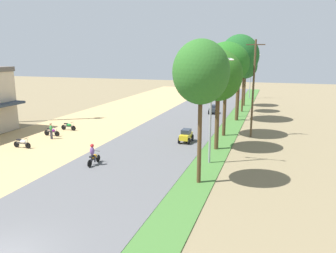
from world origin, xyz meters
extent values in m
cylinder|color=black|center=(-10.18, 13.78, 0.34)|extent=(0.56, 0.06, 0.56)
cylinder|color=black|center=(-11.42, 13.78, 0.34)|extent=(0.56, 0.06, 0.56)
cube|color=#333338|center=(-10.80, 13.78, 0.52)|extent=(1.12, 0.12, 0.12)
ellipsoid|color=silver|center=(-10.72, 13.78, 0.66)|extent=(0.64, 0.28, 0.32)
cube|color=black|center=(-11.08, 13.78, 0.78)|extent=(0.44, 0.20, 0.10)
cylinder|color=#A5A8AD|center=(-10.24, 13.78, 0.61)|extent=(0.26, 0.05, 0.68)
cylinder|color=black|center=(-10.30, 13.78, 0.98)|extent=(0.04, 0.54, 0.04)
cylinder|color=black|center=(-10.45, 18.29, 0.34)|extent=(0.56, 0.06, 0.56)
cylinder|color=black|center=(-11.69, 18.29, 0.34)|extent=(0.56, 0.06, 0.56)
cube|color=#333338|center=(-11.07, 18.29, 0.52)|extent=(1.12, 0.12, 0.12)
ellipsoid|color=#8C1E8C|center=(-10.99, 18.29, 0.66)|extent=(0.64, 0.28, 0.32)
cube|color=black|center=(-11.35, 18.29, 0.78)|extent=(0.44, 0.20, 0.10)
cylinder|color=#A5A8AD|center=(-10.51, 18.29, 0.61)|extent=(0.26, 0.05, 0.68)
cylinder|color=black|center=(-10.57, 18.29, 0.98)|extent=(0.04, 0.54, 0.04)
cylinder|color=black|center=(-10.32, 20.99, 0.34)|extent=(0.56, 0.06, 0.56)
cylinder|color=black|center=(-11.56, 20.99, 0.34)|extent=(0.56, 0.06, 0.56)
cube|color=#333338|center=(-10.94, 20.99, 0.52)|extent=(1.12, 0.12, 0.12)
ellipsoid|color=#14722D|center=(-10.86, 20.99, 0.66)|extent=(0.64, 0.28, 0.32)
cube|color=black|center=(-11.22, 20.99, 0.78)|extent=(0.44, 0.20, 0.10)
cylinder|color=#A5A8AD|center=(-10.38, 20.99, 0.61)|extent=(0.26, 0.05, 0.68)
cylinder|color=black|center=(-10.44, 20.99, 0.98)|extent=(0.04, 0.54, 0.04)
cylinder|color=#33333D|center=(-10.40, 17.29, 0.47)|extent=(0.14, 0.14, 0.82)
cylinder|color=#33333D|center=(-10.24, 17.22, 0.47)|extent=(0.14, 0.14, 0.82)
ellipsoid|color=#338C3F|center=(-10.32, 17.25, 1.16)|extent=(0.43, 0.36, 0.56)
sphere|color=#9E7556|center=(-10.32, 17.25, 1.57)|extent=(0.22, 0.22, 0.22)
cylinder|color=#4C351E|center=(5.90, 10.80, 3.08)|extent=(0.27, 0.27, 6.05)
ellipsoid|color=#285E20|center=(5.90, 10.80, 7.20)|extent=(3.51, 3.51, 3.97)
cylinder|color=#4C351E|center=(5.67, 18.83, 2.68)|extent=(0.37, 0.37, 5.24)
ellipsoid|color=#255A17|center=(5.67, 18.83, 6.48)|extent=(4.02, 4.02, 4.30)
cylinder|color=#4C351E|center=(5.55, 23.90, 3.15)|extent=(0.34, 0.34, 6.19)
ellipsoid|color=#21611B|center=(5.55, 23.90, 7.37)|extent=(4.51, 4.51, 4.10)
cylinder|color=#4C351E|center=(5.90, 32.33, 3.34)|extent=(0.43, 0.43, 6.55)
ellipsoid|color=#19501E|center=(5.90, 32.33, 8.00)|extent=(4.71, 4.71, 5.05)
cylinder|color=#4C351E|center=(5.91, 38.87, 2.86)|extent=(0.25, 0.25, 5.60)
ellipsoid|color=#215524|center=(5.91, 38.87, 6.60)|extent=(3.27, 3.27, 3.42)
cylinder|color=#4C351E|center=(5.68, 44.54, 2.66)|extent=(0.27, 0.27, 5.20)
ellipsoid|color=#225225|center=(5.68, 44.54, 6.34)|extent=(3.59, 3.59, 3.93)
cylinder|color=gray|center=(5.80, 14.93, 4.07)|extent=(0.16, 0.16, 8.03)
cylinder|color=gray|center=(5.10, 14.93, 7.94)|extent=(1.40, 0.08, 0.08)
ellipsoid|color=silver|center=(4.40, 14.93, 7.87)|extent=(0.36, 0.20, 0.14)
cylinder|color=gray|center=(6.50, 14.93, 7.94)|extent=(1.40, 0.08, 0.08)
ellipsoid|color=silver|center=(7.20, 14.93, 7.87)|extent=(0.36, 0.20, 0.14)
cylinder|color=gray|center=(5.80, 34.89, 4.16)|extent=(0.16, 0.16, 8.20)
cylinder|color=gray|center=(5.10, 34.89, 8.11)|extent=(1.40, 0.08, 0.08)
ellipsoid|color=silver|center=(4.40, 34.89, 8.04)|extent=(0.36, 0.20, 0.14)
cylinder|color=gray|center=(6.50, 34.89, 8.11)|extent=(1.40, 0.08, 0.08)
ellipsoid|color=silver|center=(7.20, 34.89, 8.04)|extent=(0.36, 0.20, 0.14)
cylinder|color=gray|center=(5.80, 53.91, 4.13)|extent=(0.16, 0.16, 8.13)
cylinder|color=gray|center=(5.10, 53.91, 8.04)|extent=(1.40, 0.08, 0.08)
ellipsoid|color=silver|center=(4.40, 53.91, 7.97)|extent=(0.36, 0.20, 0.14)
cylinder|color=gray|center=(6.50, 53.91, 8.04)|extent=(1.40, 0.08, 0.08)
ellipsoid|color=silver|center=(7.20, 53.91, 7.97)|extent=(0.36, 0.20, 0.14)
cylinder|color=brown|center=(8.22, 24.49, 4.81)|extent=(0.20, 0.20, 9.61)
cube|color=#473323|center=(8.22, 24.49, 9.11)|extent=(1.80, 0.10, 0.10)
cube|color=gold|center=(2.56, 20.14, 0.66)|extent=(0.84, 1.95, 0.50)
cube|color=#232B38|center=(2.56, 20.19, 1.11)|extent=(0.77, 1.10, 0.40)
cylinder|color=black|center=(3.03, 19.44, 0.38)|extent=(0.10, 0.60, 0.60)
cylinder|color=black|center=(2.09, 19.44, 0.38)|extent=(0.10, 0.60, 0.60)
cylinder|color=black|center=(3.03, 20.84, 0.38)|extent=(0.10, 0.60, 0.60)
cylinder|color=black|center=(2.09, 20.84, 0.38)|extent=(0.10, 0.60, 0.60)
cube|color=#282D33|center=(2.27, 35.90, 0.66)|extent=(0.84, 1.95, 0.50)
cube|color=#232B38|center=(2.27, 35.95, 1.11)|extent=(0.77, 1.10, 0.40)
cylinder|color=black|center=(2.74, 35.20, 0.38)|extent=(0.10, 0.60, 0.60)
cylinder|color=black|center=(1.80, 35.20, 0.38)|extent=(0.10, 0.60, 0.60)
cylinder|color=black|center=(2.74, 36.60, 0.38)|extent=(0.10, 0.60, 0.60)
cylinder|color=black|center=(1.80, 36.60, 0.38)|extent=(0.10, 0.60, 0.60)
cylinder|color=black|center=(-2.41, 12.40, 0.36)|extent=(0.06, 0.56, 0.56)
cylinder|color=black|center=(-2.41, 11.16, 0.36)|extent=(0.06, 0.56, 0.56)
cube|color=#333338|center=(-2.41, 11.78, 0.54)|extent=(0.12, 1.12, 0.12)
ellipsoid|color=orange|center=(-2.41, 11.86, 0.68)|extent=(0.28, 0.64, 0.32)
cube|color=black|center=(-2.41, 11.50, 0.80)|extent=(0.20, 0.44, 0.10)
cylinder|color=#A5A8AD|center=(-2.41, 12.34, 0.63)|extent=(0.05, 0.26, 0.68)
cylinder|color=black|center=(-2.41, 12.28, 1.00)|extent=(0.54, 0.04, 0.04)
ellipsoid|color=#724C8C|center=(-2.41, 11.58, 1.20)|extent=(0.36, 0.28, 0.64)
sphere|color=red|center=(-2.41, 11.62, 1.60)|extent=(0.28, 0.28, 0.28)
cylinder|color=#2D2D38|center=(-2.55, 11.68, 0.56)|extent=(0.12, 0.12, 0.48)
cylinder|color=#2D2D38|center=(-2.27, 11.68, 0.56)|extent=(0.12, 0.12, 0.48)
camera|label=1|loc=(10.26, -9.18, 8.34)|focal=35.40mm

